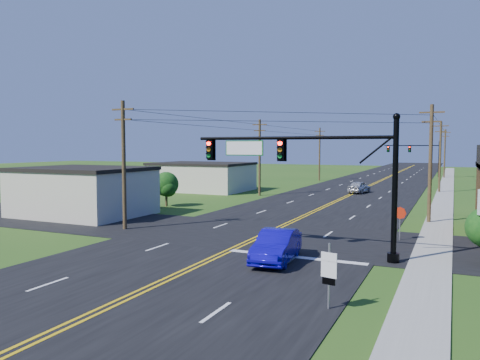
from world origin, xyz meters
The scene contains 19 objects.
ground centered at (0.00, 0.00, 0.00)m, with size 260.00×260.00×0.00m, color #244C15.
road_main centered at (0.00, 50.00, 0.02)m, with size 16.00×220.00×0.04m, color black.
road_cross centered at (0.00, 12.00, 0.02)m, with size 70.00×10.00×0.04m, color black.
sidewalk centered at (10.50, 40.00, 0.04)m, with size 2.00×160.00×0.08m, color gray.
signal_mast_main centered at (4.34, 8.00, 4.75)m, with size 11.30×0.60×7.48m.
signal_mast_far centered at (4.44, 80.00, 4.55)m, with size 10.98×0.60×7.48m.
cream_bldg_near centered at (-17.00, 14.00, 2.06)m, with size 10.20×8.20×4.10m.
cream_bldg_far centered at (-19.00, 38.00, 1.86)m, with size 12.20×9.20×3.70m.
utility_pole_left_a centered at (-9.50, 10.00, 4.72)m, with size 1.80×0.28×9.00m.
utility_pole_left_b centered at (-9.50, 35.00, 4.72)m, with size 1.80×0.28×9.00m.
utility_pole_left_c centered at (-9.50, 62.00, 4.72)m, with size 1.80×0.28×9.00m.
utility_pole_right_a centered at (9.80, 22.00, 4.72)m, with size 1.80×0.28×9.00m.
utility_pole_right_b centered at (9.80, 48.00, 4.72)m, with size 1.80×0.28×9.00m.
utility_pole_right_c centered at (9.80, 78.00, 4.72)m, with size 1.80×0.28×9.00m.
tree_left centered at (-14.00, 22.00, 2.16)m, with size 2.40×2.40×3.37m.
blue_car centered at (3.39, 5.77, 0.78)m, with size 1.66×4.76×1.57m, color #1208B1.
distant_car centered at (0.75, 42.75, 0.75)m, with size 1.77×4.39×1.50m, color #B2B2B7.
route_sign centered at (7.50, -0.02, 1.41)m, with size 0.60×0.15×2.41m.
stop_sign centered at (8.50, 13.90, 1.53)m, with size 0.74×0.19×2.12m.
Camera 1 is at (11.44, -16.20, 5.85)m, focal length 35.00 mm.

